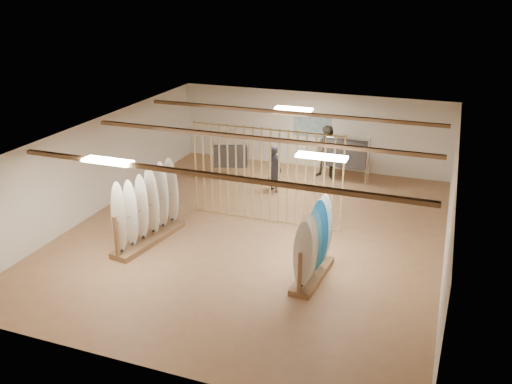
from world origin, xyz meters
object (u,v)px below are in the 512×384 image
(rack_left, at_px, (148,218))
(shopper_b, at_px, (328,149))
(clothing_rack_a, at_px, (231,156))
(shopper_a, at_px, (275,165))
(clothing_rack_b, at_px, (346,154))
(rack_right, at_px, (313,254))

(rack_left, bearing_deg, shopper_b, 71.05)
(clothing_rack_a, bearing_deg, shopper_a, -33.05)
(clothing_rack_b, distance_m, shopper_b, 0.73)
(clothing_rack_a, height_order, shopper_a, shopper_a)
(clothing_rack_a, bearing_deg, clothing_rack_b, -1.72)
(clothing_rack_b, relative_size, shopper_a, 0.91)
(rack_right, distance_m, shopper_a, 5.68)
(rack_right, xyz_separation_m, clothing_rack_b, (-0.57, 6.60, 0.43))
(rack_left, relative_size, clothing_rack_a, 1.95)
(clothing_rack_b, bearing_deg, rack_right, -82.84)
(shopper_b, bearing_deg, clothing_rack_a, -150.18)
(rack_left, bearing_deg, clothing_rack_b, 65.46)
(rack_right, height_order, shopper_a, rack_right)
(shopper_b, bearing_deg, rack_left, -110.24)
(clothing_rack_a, height_order, clothing_rack_b, clothing_rack_b)
(rack_left, xyz_separation_m, clothing_rack_b, (4.04, 6.27, 0.35))
(clothing_rack_b, bearing_deg, shopper_a, -140.37)
(rack_left, height_order, rack_right, rack_left)
(shopper_a, bearing_deg, rack_left, 98.44)
(shopper_b, bearing_deg, clothing_rack_b, -12.50)
(rack_left, bearing_deg, rack_right, 4.13)
(clothing_rack_b, distance_m, shopper_a, 2.58)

